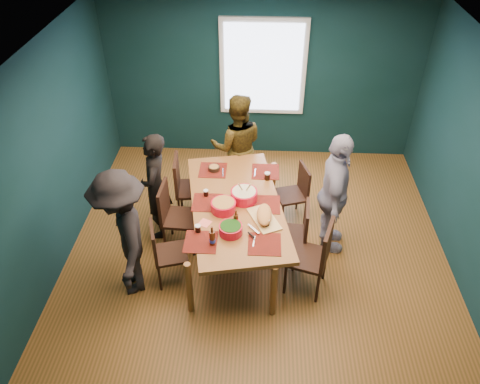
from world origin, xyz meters
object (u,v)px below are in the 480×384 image
at_px(bowl_salad, 223,206).
at_px(bowl_dumpling, 244,195).
at_px(chair_left_mid, 173,212).
at_px(person_right, 334,195).
at_px(chair_right_mid, 297,230).
at_px(person_far_left, 156,187).
at_px(chair_left_far, 185,184).
at_px(chair_right_near, 316,253).
at_px(chair_left_near, 163,250).
at_px(person_near_left, 124,235).
at_px(person_back, 237,146).
at_px(dining_table, 236,208).
at_px(bowl_herbs, 231,229).
at_px(cutting_board, 264,216).
at_px(chair_right_far, 297,190).

distance_m(bowl_salad, bowl_dumpling, 0.32).
bearing_deg(chair_left_mid, person_right, 5.67).
distance_m(chair_right_mid, person_far_left, 1.93).
distance_m(chair_left_far, person_far_left, 0.52).
relative_size(chair_right_near, person_far_left, 0.66).
xyz_separation_m(chair_left_near, chair_right_mid, (1.62, 0.40, 0.03)).
bearing_deg(person_near_left, person_back, 130.32).
distance_m(dining_table, bowl_herbs, 0.56).
bearing_deg(bowl_dumpling, person_right, 5.96).
relative_size(chair_right_near, person_near_left, 0.60).
height_order(person_back, cutting_board, person_back).
xyz_separation_m(chair_right_near, cutting_board, (-0.61, 0.30, 0.29)).
bearing_deg(person_near_left, bowl_herbs, 76.16).
distance_m(person_right, bowl_dumpling, 1.14).
relative_size(person_far_left, bowl_herbs, 5.67).
xyz_separation_m(chair_left_mid, chair_right_near, (1.79, -0.69, 0.03)).
bearing_deg(bowl_herbs, person_back, 90.98).
bearing_deg(person_far_left, person_back, 131.65).
bearing_deg(cutting_board, person_back, 79.21).
relative_size(person_back, person_right, 0.95).
distance_m(bowl_dumpling, bowl_herbs, 0.63).
distance_m(person_right, cutting_board, 1.00).
height_order(chair_left_near, chair_right_mid, chair_right_mid).
distance_m(chair_left_far, chair_right_far, 1.56).
bearing_deg(chair_right_mid, cutting_board, -155.65).
height_order(chair_right_near, bowl_herbs, chair_right_near).
bearing_deg(bowl_herbs, chair_right_near, -2.50).
bearing_deg(chair_left_near, person_right, 3.25).
height_order(chair_right_far, person_near_left, person_near_left).
height_order(chair_right_near, bowl_salad, chair_right_near).
height_order(chair_right_far, person_right, person_right).
xyz_separation_m(chair_right_near, bowl_dumpling, (-0.87, 0.66, 0.31)).
bearing_deg(chair_right_far, cutting_board, -130.91).
bearing_deg(chair_left_near, chair_left_far, 69.48).
height_order(chair_left_near, bowl_salad, bowl_salad).
distance_m(person_far_left, person_right, 2.31).
bearing_deg(person_far_left, bowl_dumpling, 74.31).
bearing_deg(person_right, person_near_left, 114.24).
bearing_deg(bowl_herbs, chair_right_mid, 26.92).
bearing_deg(chair_right_mid, chair_left_near, -161.86).
relative_size(person_back, bowl_herbs, 6.00).
height_order(chair_right_mid, bowl_herbs, bowl_herbs).
distance_m(person_back, person_near_left, 2.31).
xyz_separation_m(bowl_dumpling, cutting_board, (0.25, -0.37, -0.01)).
distance_m(chair_left_far, person_right, 2.06).
distance_m(chair_right_mid, chair_right_near, 0.49).
distance_m(dining_table, chair_right_near, 1.13).
bearing_deg(bowl_herbs, bowl_dumpling, 78.67).
bearing_deg(chair_right_mid, person_back, 123.83).
distance_m(chair_right_far, person_right, 0.77).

